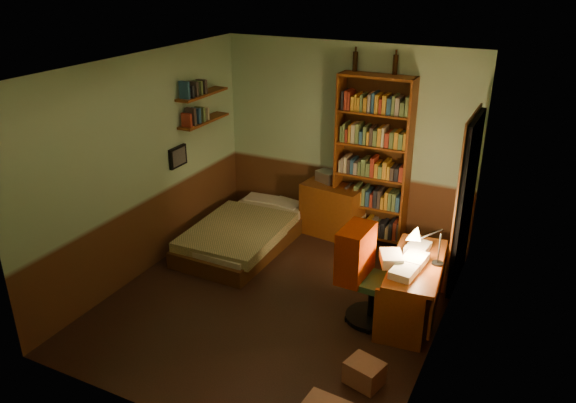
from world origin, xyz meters
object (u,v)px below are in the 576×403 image
at_px(desk_lamp, 440,239).
at_px(office_chair, 372,280).
at_px(desk, 414,289).
at_px(bed, 245,225).
at_px(mini_stereo, 327,176).
at_px(cardboard_box_b, 364,373).
at_px(dresser, 332,210).
at_px(bookshelf, 372,162).

relative_size(desk_lamp, office_chair, 0.60).
distance_m(desk, desk_lamp, 0.65).
bearing_deg(desk, bed, 159.74).
relative_size(mini_stereo, cardboard_box_b, 0.87).
xyz_separation_m(bed, office_chair, (2.05, -0.90, 0.20)).
bearing_deg(cardboard_box_b, dresser, 117.94).
bearing_deg(desk, office_chair, -150.25).
xyz_separation_m(bookshelf, office_chair, (0.63, -1.78, -0.63)).
xyz_separation_m(bed, desk_lamp, (2.63, -0.57, 0.66)).
bearing_deg(office_chair, mini_stereo, 127.51).
xyz_separation_m(desk, office_chair, (-0.38, -0.27, 0.16)).
bearing_deg(cardboard_box_b, office_chair, 105.67).
bearing_deg(mini_stereo, dresser, -19.70).
height_order(dresser, desk_lamp, desk_lamp).
relative_size(bed, desk_lamp, 3.35).
xyz_separation_m(bed, bookshelf, (1.42, 0.88, 0.83)).
distance_m(desk_lamp, cardboard_box_b, 1.56).
distance_m(bed, mini_stereo, 1.31).
distance_m(office_chair, cardboard_box_b, 1.06).
relative_size(mini_stereo, bookshelf, 0.12).
bearing_deg(dresser, bed, -132.01).
bearing_deg(dresser, desk_lamp, -31.45).
xyz_separation_m(desk, desk_lamp, (0.20, 0.05, 0.62)).
xyz_separation_m(bookshelf, cardboard_box_b, (0.90, -2.73, -1.01)).
bearing_deg(bed, dresser, 41.86).
xyz_separation_m(desk_lamp, cardboard_box_b, (-0.31, -1.28, -0.84)).
bearing_deg(cardboard_box_b, desk, 84.78).
bearing_deg(dresser, cardboard_box_b, -54.94).
relative_size(office_chair, cardboard_box_b, 3.12).
bearing_deg(desk_lamp, desk, -144.88).
bearing_deg(office_chair, bed, 159.00).
height_order(bookshelf, office_chair, bookshelf).
bearing_deg(bed, cardboard_box_b, -37.58).
relative_size(dresser, bookshelf, 0.37).
distance_m(mini_stereo, bookshelf, 0.71).
height_order(bookshelf, cardboard_box_b, bookshelf).
bearing_deg(bed, mini_stereo, 50.49).
bearing_deg(cardboard_box_b, bed, 141.43).
height_order(desk, desk_lamp, desk_lamp).
height_order(dresser, bookshelf, bookshelf).
bearing_deg(desk_lamp, cardboard_box_b, -82.81).
bearing_deg(cardboard_box_b, bookshelf, 108.21).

